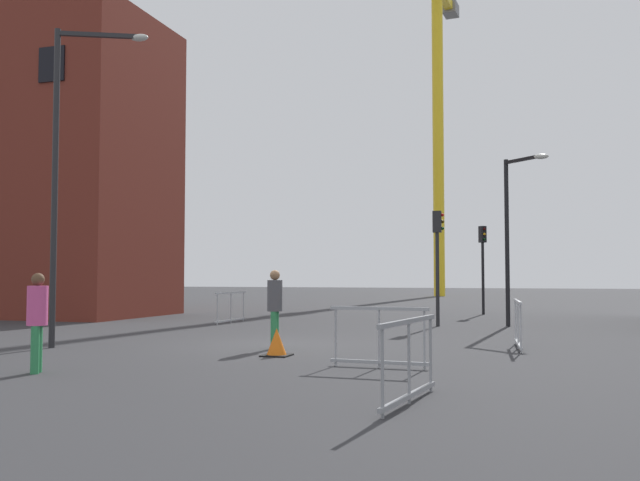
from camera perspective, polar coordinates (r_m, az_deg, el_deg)
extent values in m
plane|color=#333335|center=(16.61, -3.64, -8.57)|extent=(160.00, 160.00, 0.00)
cube|color=maroon|center=(31.54, -22.17, 5.40)|extent=(10.36, 6.33, 12.18)
cube|color=black|center=(27.88, -21.23, 13.39)|extent=(1.10, 0.06, 1.30)
cylinder|color=yellow|center=(57.76, 9.71, 8.07)|extent=(0.90, 0.90, 25.24)
cube|color=slate|center=(66.72, 10.71, 18.20)|extent=(1.35, 1.90, 1.10)
cylinder|color=#232326|center=(17.07, -21.00, 4.17)|extent=(0.14, 0.14, 7.37)
cube|color=#232326|center=(17.68, -17.74, 15.81)|extent=(1.73, 0.87, 0.10)
ellipsoid|color=silver|center=(17.53, -14.63, 15.85)|extent=(0.44, 0.24, 0.16)
cylinder|color=black|center=(23.30, 15.15, -0.16)|extent=(0.14, 0.14, 5.44)
cube|color=black|center=(23.06, 16.38, 6.43)|extent=(1.16, 1.09, 0.10)
ellipsoid|color=silver|center=(22.55, 17.75, 6.61)|extent=(0.44, 0.24, 0.16)
cylinder|color=#232326|center=(22.85, 9.65, -3.16)|extent=(0.12, 0.12, 3.05)
cube|color=#232326|center=(22.91, 9.61, 1.53)|extent=(0.30, 0.26, 0.70)
sphere|color=red|center=(22.92, 10.04, 2.09)|extent=(0.11, 0.11, 0.11)
sphere|color=#3C2905|center=(22.90, 10.05, 1.54)|extent=(0.11, 0.11, 0.11)
sphere|color=#07330F|center=(22.89, 10.05, 0.99)|extent=(0.11, 0.11, 0.11)
cylinder|color=black|center=(30.28, 13.27, -3.05)|extent=(0.12, 0.12, 3.06)
cube|color=black|center=(30.33, 13.23, 0.50)|extent=(0.35, 0.37, 0.70)
sphere|color=#390605|center=(30.19, 13.39, 0.93)|extent=(0.11, 0.11, 0.11)
sphere|color=#F2A514|center=(30.18, 13.39, 0.52)|extent=(0.11, 0.11, 0.11)
sphere|color=#07330F|center=(30.17, 13.40, 0.10)|extent=(0.11, 0.11, 0.11)
cylinder|color=#2D844C|center=(12.61, -22.42, -8.32)|extent=(0.14, 0.14, 0.80)
cylinder|color=#2D844C|center=(12.80, -22.20, -8.24)|extent=(0.14, 0.14, 0.80)
cylinder|color=#D14C8C|center=(12.65, -22.24, -4.98)|extent=(0.34, 0.34, 0.67)
sphere|color=brown|center=(12.64, -22.20, -2.98)|extent=(0.22, 0.22, 0.22)
cylinder|color=#2D844C|center=(15.58, -3.83, -7.39)|extent=(0.14, 0.14, 0.84)
cylinder|color=#2D844C|center=(15.77, -3.67, -7.34)|extent=(0.14, 0.14, 0.84)
cylinder|color=#4C4C51|center=(15.63, -3.74, -4.56)|extent=(0.34, 0.34, 0.70)
sphere|color=#8C6647|center=(15.63, -3.73, -2.86)|extent=(0.23, 0.23, 0.23)
cube|color=gray|center=(9.02, 7.31, -6.61)|extent=(0.36, 2.24, 0.06)
cube|color=gray|center=(9.13, 7.35, -12.57)|extent=(0.36, 2.24, 0.06)
cylinder|color=gray|center=(8.11, 5.16, -10.76)|extent=(0.04, 0.04, 1.05)
cylinder|color=gray|center=(9.07, 7.34, -9.92)|extent=(0.04, 0.04, 1.05)
cylinder|color=gray|center=(10.03, 9.09, -9.23)|extent=(0.04, 0.04, 1.05)
cube|color=#9EA0A5|center=(24.28, -7.34, -4.29)|extent=(0.10, 2.33, 0.06)
cube|color=#9EA0A5|center=(24.32, -7.35, -6.52)|extent=(0.10, 2.33, 0.06)
cylinder|color=#9EA0A5|center=(23.35, -8.46, -5.62)|extent=(0.04, 0.04, 1.05)
cylinder|color=#9EA0A5|center=(24.30, -7.35, -5.52)|extent=(0.04, 0.04, 1.05)
cylinder|color=#9EA0A5|center=(25.25, -6.32, -5.43)|extent=(0.04, 0.04, 1.05)
cube|color=#9EA0A5|center=(12.43, 4.87, -5.61)|extent=(1.81, 0.13, 0.06)
cube|color=#9EA0A5|center=(12.51, 4.89, -9.96)|extent=(1.81, 0.13, 0.06)
cylinder|color=#9EA0A5|center=(12.69, 1.29, -7.94)|extent=(0.04, 0.04, 1.05)
cylinder|color=#9EA0A5|center=(12.46, 4.88, -8.02)|extent=(0.04, 0.04, 1.05)
cylinder|color=#9EA0A5|center=(12.28, 8.59, -8.07)|extent=(0.04, 0.04, 1.05)
cube|color=#B2B5BA|center=(16.31, 15.97, -4.87)|extent=(0.23, 2.19, 0.06)
cube|color=#B2B5BA|center=(16.37, 16.01, -8.19)|extent=(0.23, 2.19, 0.06)
cylinder|color=#B2B5BA|center=(15.35, 16.20, -6.95)|extent=(0.04, 0.04, 1.05)
cylinder|color=#B2B5BA|center=(16.34, 15.99, -6.71)|extent=(0.04, 0.04, 1.05)
cylinder|color=#B2B5BA|center=(17.32, 15.81, -6.49)|extent=(0.04, 0.04, 1.05)
cube|color=black|center=(14.32, -3.59, -9.41)|extent=(0.56, 0.56, 0.03)
cone|color=orange|center=(14.29, -3.59, -8.35)|extent=(0.43, 0.43, 0.56)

